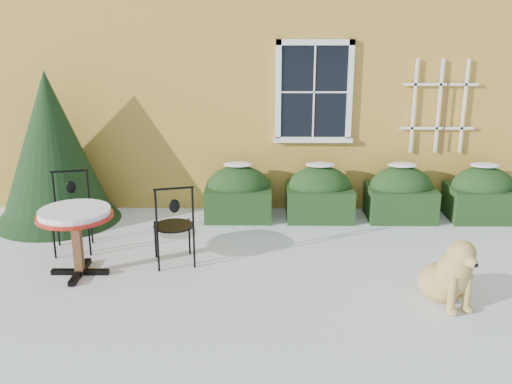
{
  "coord_description": "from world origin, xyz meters",
  "views": [
    {
      "loc": [
        0.09,
        -6.2,
        3.09
      ],
      "look_at": [
        0.0,
        1.0,
        0.9
      ],
      "focal_mm": 40.0,
      "sensor_mm": 36.0,
      "label": 1
    }
  ],
  "objects_px": {
    "patio_chair_near": "(174,224)",
    "patio_chair_far": "(72,212)",
    "dog": "(450,276)",
    "evergreen_shrub": "(53,162)",
    "bistro_table": "(75,220)"
  },
  "relations": [
    {
      "from": "patio_chair_near",
      "to": "dog",
      "type": "xyz_separation_m",
      "value": [
        3.25,
        -1.05,
        -0.21
      ]
    },
    {
      "from": "bistro_table",
      "to": "patio_chair_far",
      "type": "xyz_separation_m",
      "value": [
        -0.32,
        0.82,
        -0.17
      ]
    },
    {
      "from": "evergreen_shrub",
      "to": "bistro_table",
      "type": "distance_m",
      "value": 2.24
    },
    {
      "from": "patio_chair_near",
      "to": "dog",
      "type": "height_order",
      "value": "patio_chair_near"
    },
    {
      "from": "patio_chair_near",
      "to": "patio_chair_far",
      "type": "xyz_separation_m",
      "value": [
        -1.48,
        0.48,
        -0.0
      ]
    },
    {
      "from": "patio_chair_far",
      "to": "dog",
      "type": "bearing_deg",
      "value": -30.69
    },
    {
      "from": "dog",
      "to": "bistro_table",
      "type": "bearing_deg",
      "value": 153.25
    },
    {
      "from": "dog",
      "to": "evergreen_shrub",
      "type": "bearing_deg",
      "value": 135.5
    },
    {
      "from": "evergreen_shrub",
      "to": "patio_chair_far",
      "type": "relative_size",
      "value": 2.16
    },
    {
      "from": "evergreen_shrub",
      "to": "dog",
      "type": "relative_size",
      "value": 2.51
    },
    {
      "from": "patio_chair_near",
      "to": "patio_chair_far",
      "type": "bearing_deg",
      "value": -32.69
    },
    {
      "from": "evergreen_shrub",
      "to": "patio_chair_near",
      "type": "relative_size",
      "value": 2.15
    },
    {
      "from": "patio_chair_near",
      "to": "patio_chair_far",
      "type": "distance_m",
      "value": 1.55
    },
    {
      "from": "bistro_table",
      "to": "dog",
      "type": "height_order",
      "value": "bistro_table"
    },
    {
      "from": "patio_chair_near",
      "to": "dog",
      "type": "distance_m",
      "value": 3.42
    }
  ]
}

